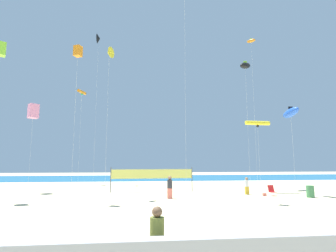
{
  "coord_description": "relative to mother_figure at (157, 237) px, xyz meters",
  "views": [
    {
      "loc": [
        -2.25,
        -17.93,
        2.83
      ],
      "look_at": [
        0.8,
        9.08,
        6.63
      ],
      "focal_mm": 28.15,
      "sensor_mm": 36.0,
      "label": 1
    }
  ],
  "objects": [
    {
      "name": "kite_orange_inflatable",
      "position": [
        13.99,
        23.98,
        17.71
      ],
      "size": [
        1.07,
        1.38,
        19.05
      ],
      "color": "silver",
      "rests_on": "ground"
    },
    {
      "name": "kite_orange_box",
      "position": [
        -5.43,
        13.32,
        10.7
      ],
      "size": [
        0.7,
        0.7,
        12.06
      ],
      "color": "silver",
      "rests_on": "ground"
    },
    {
      "name": "trash_barrel",
      "position": [
        13.61,
        13.46,
        -0.41
      ],
      "size": [
        0.61,
        0.61,
        0.96
      ],
      "primitive_type": "cylinder",
      "color": "#3F7F4C",
      "rests_on": "ground"
    },
    {
      "name": "mother_figure",
      "position": [
        0.0,
        0.0,
        0.0
      ],
      "size": [
        0.38,
        0.38,
        1.67
      ],
      "rotation": [
        0.0,
        0.0,
        -0.13
      ],
      "color": "navy",
      "rests_on": "ground"
    },
    {
      "name": "beach_handbag",
      "position": [
        10.31,
        14.82,
        -0.77
      ],
      "size": [
        0.31,
        0.15,
        0.25
      ],
      "primitive_type": "cube",
      "color": "#EA7260",
      "rests_on": "ground"
    },
    {
      "name": "beachgoer_charcoal_shirt",
      "position": [
        2.02,
        14.09,
        0.06
      ],
      "size": [
        0.41,
        0.41,
        1.78
      ],
      "rotation": [
        0.0,
        0.0,
        1.17
      ],
      "color": "#EA7260",
      "rests_on": "ground"
    },
    {
      "name": "volleyball_net",
      "position": [
        0.91,
        19.28,
        0.74
      ],
      "size": [
        8.16,
        0.6,
        2.4
      ],
      "color": "#4C4C51",
      "rests_on": "ground"
    },
    {
      "name": "kite_lime_box",
      "position": [
        -11.86,
        14.63,
        11.16
      ],
      "size": [
        0.95,
        0.95,
        12.63
      ],
      "color": "silver",
      "rests_on": "ground"
    },
    {
      "name": "kite_yellow_delta",
      "position": [
        -3.24,
        15.53,
        11.65
      ],
      "size": [
        0.81,
        1.07,
        13.07
      ],
      "color": "silver",
      "rests_on": "ground"
    },
    {
      "name": "ground_plane",
      "position": [
        1.72,
        10.65,
        -0.89
      ],
      "size": [
        120.0,
        120.0,
        0.0
      ],
      "primitive_type": "plane",
      "color": "beige"
    },
    {
      "name": "kite_orange_tube",
      "position": [
        -8.53,
        29.75,
        11.72
      ],
      "size": [
        0.98,
        1.8,
        12.87
      ],
      "color": "silver",
      "rests_on": "ground"
    },
    {
      "name": "beachgoer_white_shirt",
      "position": [
        9.27,
        16.03,
        -0.07
      ],
      "size": [
        0.35,
        0.35,
        1.53
      ],
      "rotation": [
        0.0,
        0.0,
        4.46
      ],
      "color": "gold",
      "rests_on": "ground"
    },
    {
      "name": "kite_blue_inflatable",
      "position": [
        13.3,
        14.99,
        6.48
      ],
      "size": [
        0.91,
        2.22,
        7.94
      ],
      "color": "silver",
      "rests_on": "ground"
    },
    {
      "name": "kite_yellow_tube",
      "position": [
        11.41,
        17.82,
        5.9
      ],
      "size": [
        2.57,
        0.59,
        7.02
      ],
      "color": "silver",
      "rests_on": "ground"
    },
    {
      "name": "ocean_band",
      "position": [
        1.72,
        43.84,
        -0.89
      ],
      "size": [
        120.0,
        20.0,
        0.01
      ],
      "primitive_type": "cube",
      "color": "#1E6B99",
      "rests_on": "ground"
    },
    {
      "name": "kite_black_inflatable",
      "position": [
        12.01,
        21.59,
        13.4
      ],
      "size": [
        2.2,
        1.96,
        14.93
      ],
      "color": "silver",
      "rests_on": "ground"
    },
    {
      "name": "kite_black_delta",
      "position": [
        -6.62,
        30.44,
        20.11
      ],
      "size": [
        0.49,
        1.42,
        21.75
      ],
      "color": "silver",
      "rests_on": "ground"
    },
    {
      "name": "folding_beach_chair",
      "position": [
        11.05,
        14.96,
        -0.43
      ],
      "size": [
        0.52,
        0.65,
        0.89
      ],
      "rotation": [
        0.0,
        0.0,
        0.23
      ],
      "color": "red",
      "rests_on": "ground"
    },
    {
      "name": "kite_pink_box",
      "position": [
        -11.13,
        20.19,
        7.09
      ],
      "size": [
        1.24,
        1.24,
        8.7
      ],
      "color": "silver",
      "rests_on": "ground"
    }
  ]
}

